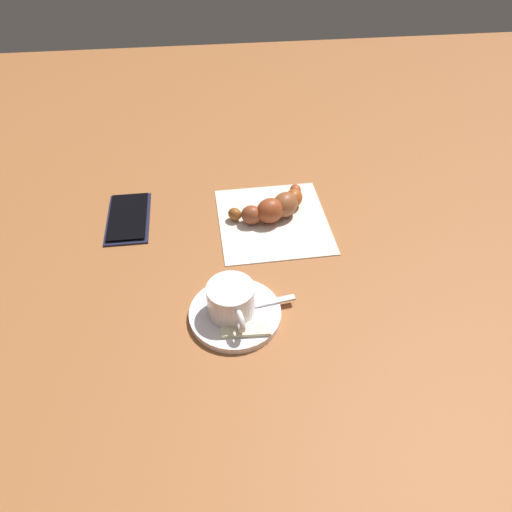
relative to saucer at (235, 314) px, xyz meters
name	(u,v)px	position (x,y,z in m)	size (l,w,h in m)	color
ground_plane	(257,256)	(-0.12, 0.04, -0.01)	(1.80, 1.80, 0.00)	#9D5D32
saucer	(235,314)	(0.00, 0.00, 0.00)	(0.13, 0.13, 0.01)	white
espresso_cup	(231,300)	(0.00, 0.00, 0.03)	(0.09, 0.06, 0.05)	white
teaspoon	(237,309)	(0.00, 0.00, 0.01)	(0.03, 0.12, 0.01)	silver
sugar_packet	(246,329)	(0.03, 0.01, 0.01)	(0.06, 0.02, 0.01)	beige
napkin	(273,220)	(-0.20, 0.08, 0.00)	(0.19, 0.18, 0.00)	silver
croissant	(275,207)	(-0.21, 0.09, 0.02)	(0.10, 0.14, 0.04)	brown
cell_phone	(128,217)	(-0.23, -0.16, 0.00)	(0.13, 0.07, 0.01)	#1C1F37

